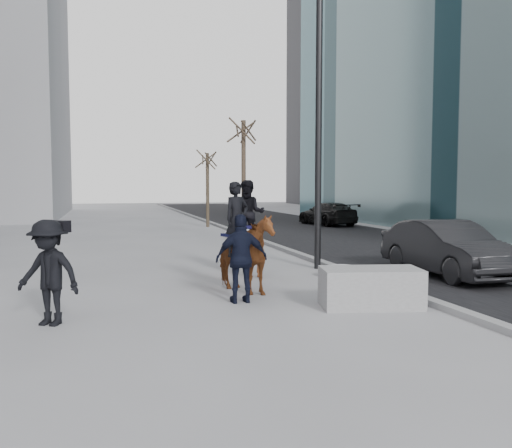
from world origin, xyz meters
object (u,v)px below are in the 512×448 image
object	(u,v)px
car_near	(447,248)
mounted_right	(250,238)
planter	(371,288)
mounted_left	(238,251)

from	to	relation	value
car_near	mounted_right	distance (m)	5.04
planter	car_near	distance (m)	4.47
car_near	mounted_left	world-z (taller)	mounted_left
planter	mounted_left	bearing A→B (deg)	135.00
car_near	mounted_left	size ratio (longest dim) A/B	1.80
mounted_left	mounted_right	world-z (taller)	mounted_right
planter	car_near	size ratio (longest dim) A/B	0.43
mounted_left	planter	bearing A→B (deg)	-45.00
planter	car_near	xyz separation A→B (m)	(3.55, 2.69, 0.34)
planter	mounted_left	size ratio (longest dim) A/B	0.78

